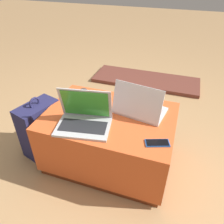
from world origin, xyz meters
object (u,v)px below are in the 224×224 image
at_px(cell_phone, 157,143).
at_px(wrist_brace, 86,98).
at_px(laptop_far, 139,107).
at_px(backpack, 40,129).
at_px(laptop_near, 84,119).

xyz_separation_m(cell_phone, wrist_brace, (-0.61, 0.29, 0.04)).
bearing_deg(laptop_far, cell_phone, 132.68).
bearing_deg(wrist_brace, backpack, -153.59).
relative_size(backpack, wrist_brace, 2.86).
bearing_deg(backpack, laptop_near, 95.41).
height_order(laptop_far, wrist_brace, laptop_far).
distance_m(laptop_near, cell_phone, 0.50).
xyz_separation_m(laptop_far, backpack, (-0.78, -0.16, -0.28)).
distance_m(laptop_far, backpack, 0.85).
relative_size(cell_phone, backpack, 0.31).
distance_m(cell_phone, backpack, 1.00).
relative_size(laptop_far, cell_phone, 2.41).
bearing_deg(laptop_near, laptop_far, 28.26).
height_order(laptop_near, laptop_far, laptop_near).
distance_m(cell_phone, wrist_brace, 0.68).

